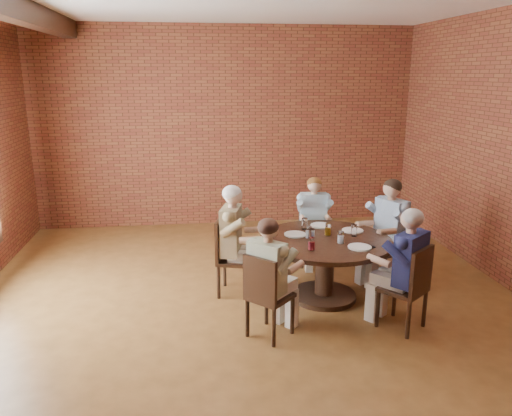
{
  "coord_description": "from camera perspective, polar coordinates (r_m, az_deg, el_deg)",
  "views": [
    {
      "loc": [
        -0.63,
        -5.14,
        2.6
      ],
      "look_at": [
        0.19,
        1.0,
        0.93
      ],
      "focal_mm": 35.0,
      "sensor_mm": 36.0,
      "label": 1
    }
  ],
  "objects": [
    {
      "name": "chair_e",
      "position": [
        5.42,
        17.23,
        -8.41
      ],
      "size": [
        0.58,
        0.58,
        0.92
      ],
      "rotation": [
        0.0,
        0.0,
        3.81
      ],
      "color": "#331D11",
      "rests_on": "floor"
    },
    {
      "name": "plate_a",
      "position": [
        6.18,
        10.98,
        -2.54
      ],
      "size": [
        0.26,
        0.26,
        0.01
      ],
      "primitive_type": "cylinder",
      "color": "white",
      "rests_on": "dining_table"
    },
    {
      "name": "chair_c",
      "position": [
        6.04,
        -3.07,
        -5.18
      ],
      "size": [
        0.53,
        0.53,
        0.94
      ],
      "rotation": [
        0.0,
        0.0,
        1.3
      ],
      "color": "#331D11",
      "rests_on": "floor"
    },
    {
      "name": "floor",
      "position": [
        5.8,
        -0.55,
        -11.55
      ],
      "size": [
        7.0,
        7.0,
        0.0
      ],
      "primitive_type": "plane",
      "color": "brown",
      "rests_on": "ground"
    },
    {
      "name": "smartphone",
      "position": [
        5.68,
        12.85,
        -4.28
      ],
      "size": [
        0.11,
        0.14,
        0.01
      ],
      "primitive_type": "cube",
      "rotation": [
        0.0,
        0.0,
        0.42
      ],
      "color": "black",
      "rests_on": "dining_table"
    },
    {
      "name": "glass_d",
      "position": [
        5.84,
        6.04,
        -2.76
      ],
      "size": [
        0.07,
        0.07,
        0.14
      ],
      "primitive_type": "cylinder",
      "color": "white",
      "rests_on": "dining_table"
    },
    {
      "name": "diner_d",
      "position": [
        5.03,
        1.63,
        -8.02
      ],
      "size": [
        0.76,
        0.76,
        1.25
      ],
      "primitive_type": null,
      "rotation": [
        0.0,
        0.0,
        2.36
      ],
      "color": "#B3A78D",
      "rests_on": "floor"
    },
    {
      "name": "glass_f",
      "position": [
        5.45,
        6.36,
        -4.07
      ],
      "size": [
        0.07,
        0.07,
        0.14
      ],
      "primitive_type": "cylinder",
      "color": "white",
      "rests_on": "dining_table"
    },
    {
      "name": "diner_c",
      "position": [
        5.97,
        -2.27,
        -3.78
      ],
      "size": [
        0.77,
        0.69,
        1.34
      ],
      "primitive_type": null,
      "rotation": [
        0.0,
        0.0,
        1.3
      ],
      "color": "brown",
      "rests_on": "floor"
    },
    {
      "name": "diner_a",
      "position": [
        6.53,
        14.74,
        -2.63
      ],
      "size": [
        0.81,
        0.75,
        1.34
      ],
      "primitive_type": null,
      "rotation": [
        0.0,
        0.0,
        -1.16
      ],
      "color": "#386793",
      "rests_on": "floor"
    },
    {
      "name": "diner_b",
      "position": [
        6.94,
        6.59,
        -1.59
      ],
      "size": [
        0.53,
        0.63,
        1.24
      ],
      "primitive_type": null,
      "rotation": [
        0.0,
        0.0,
        -0.12
      ],
      "color": "#849CA8",
      "rests_on": "floor"
    },
    {
      "name": "chair_d",
      "position": [
        5.03,
        1.12,
        -9.74
      ],
      "size": [
        0.55,
        0.55,
        0.89
      ],
      "rotation": [
        0.0,
        0.0,
        2.36
      ],
      "color": "#331D11",
      "rests_on": "floor"
    },
    {
      "name": "diner_e",
      "position": [
        5.4,
        16.59,
        -6.74
      ],
      "size": [
        0.79,
        0.81,
        1.3
      ],
      "primitive_type": null,
      "rotation": [
        0.0,
        0.0,
        3.81
      ],
      "color": "#1B1F4C",
      "rests_on": "floor"
    },
    {
      "name": "glass_b",
      "position": [
        5.97,
        8.23,
        -2.42
      ],
      "size": [
        0.07,
        0.07,
        0.14
      ],
      "primitive_type": "cylinder",
      "color": "white",
      "rests_on": "dining_table"
    },
    {
      "name": "dining_table",
      "position": [
        5.93,
        7.9,
        -5.5
      ],
      "size": [
        1.53,
        1.53,
        0.75
      ],
      "color": "#331D11",
      "rests_on": "floor"
    },
    {
      "name": "wall_front",
      "position": [
        1.98,
        12.12,
        -12.45
      ],
      "size": [
        7.0,
        0.0,
        7.0
      ],
      "primitive_type": "plane",
      "rotation": [
        -1.57,
        0.0,
        0.0
      ],
      "color": "brown",
      "rests_on": "ground"
    },
    {
      "name": "glass_a",
      "position": [
        5.98,
        11.15,
        -2.53
      ],
      "size": [
        0.07,
        0.07,
        0.14
      ],
      "primitive_type": "cylinder",
      "color": "white",
      "rests_on": "dining_table"
    },
    {
      "name": "plate_c",
      "position": [
        5.94,
        4.48,
        -3.02
      ],
      "size": [
        0.26,
        0.26,
        0.01
      ],
      "primitive_type": "cylinder",
      "color": "white",
      "rests_on": "dining_table"
    },
    {
      "name": "plate_d",
      "position": [
        5.61,
        11.77,
        -4.4
      ],
      "size": [
        0.26,
        0.26,
        0.01
      ],
      "primitive_type": "cylinder",
      "color": "white",
      "rests_on": "dining_table"
    },
    {
      "name": "glass_e",
      "position": [
        5.73,
        6.36,
        -3.11
      ],
      "size": [
        0.07,
        0.07,
        0.14
      ],
      "primitive_type": "cylinder",
      "color": "white",
      "rests_on": "dining_table"
    },
    {
      "name": "glass_g",
      "position": [
        5.7,
        9.66,
        -3.33
      ],
      "size": [
        0.07,
        0.07,
        0.14
      ],
      "primitive_type": "cylinder",
      "color": "white",
      "rests_on": "dining_table"
    },
    {
      "name": "plate_b",
      "position": [
        6.32,
        7.42,
        -2.0
      ],
      "size": [
        0.26,
        0.26,
        0.01
      ],
      "primitive_type": "cylinder",
      "color": "white",
      "rests_on": "dining_table"
    },
    {
      "name": "wall_back",
      "position": [
        8.71,
        -3.43,
        9.15
      ],
      "size": [
        7.0,
        0.0,
        7.0
      ],
      "primitive_type": "plane",
      "rotation": [
        1.57,
        0.0,
        0.0
      ],
      "color": "brown",
      "rests_on": "ground"
    },
    {
      "name": "chair_b",
      "position": [
        7.05,
        6.49,
        -2.47
      ],
      "size": [
        0.42,
        0.42,
        0.88
      ],
      "rotation": [
        0.0,
        0.0,
        -0.12
      ],
      "color": "#331D11",
      "rests_on": "floor"
    },
    {
      "name": "glass_c",
      "position": [
        6.16,
        5.57,
        -1.78
      ],
      "size": [
        0.07,
        0.07,
        0.14
      ],
      "primitive_type": "cylinder",
      "color": "white",
      "rests_on": "dining_table"
    },
    {
      "name": "chair_a",
      "position": [
        6.64,
        15.17,
        -3.81
      ],
      "size": [
        0.56,
        0.56,
        0.94
      ],
      "rotation": [
        0.0,
        0.0,
        -1.16
      ],
      "color": "#331D11",
      "rests_on": "floor"
    }
  ]
}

